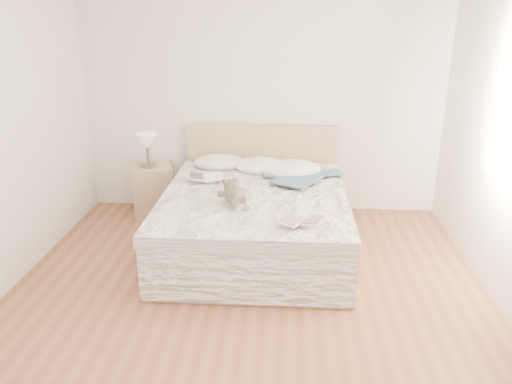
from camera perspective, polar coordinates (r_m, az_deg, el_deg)
floor at (r=3.97m, az=-1.24°, el=-13.72°), size 4.00×4.50×0.00m
wall_back at (r=5.61m, az=0.67°, el=11.27°), size 4.00×0.02×2.70m
wall_front at (r=1.38m, az=-10.22°, el=-18.77°), size 4.00×0.02×2.70m
bed at (r=4.88m, az=-0.06°, el=-2.89°), size 1.72×2.14×1.00m
nightstand at (r=5.81m, az=-11.65°, el=0.26°), size 0.54×0.51×0.56m
table_lamp at (r=5.64m, az=-12.33°, el=5.48°), size 0.32×0.32×0.38m
pillow_left at (r=5.49m, az=-4.24°, el=3.41°), size 0.55×0.39×0.17m
pillow_middle at (r=5.34m, az=0.64°, el=2.99°), size 0.60×0.44×0.17m
pillow_right at (r=5.23m, az=4.06°, el=2.59°), size 0.69×0.54×0.19m
blouse at (r=5.01m, az=4.92°, el=1.63°), size 0.84×0.85×0.02m
photo_book at (r=5.03m, az=-5.82°, el=1.67°), size 0.40×0.32×0.03m
childrens_book at (r=3.99m, az=5.32°, el=-3.33°), size 0.41×0.36×0.02m
teddy_bear at (r=4.35m, az=-2.53°, el=-0.91°), size 0.32×0.37×0.16m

